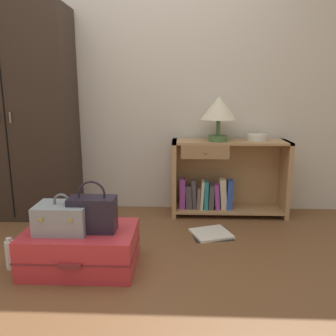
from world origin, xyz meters
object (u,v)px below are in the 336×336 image
at_px(wardrobe, 17,115).
at_px(table_lamp, 219,110).
at_px(train_case, 63,218).
at_px(suitcase_large, 81,248).
at_px(bookshelf, 223,179).
at_px(open_book_on_floor, 211,234).
at_px(bottle, 10,254).
at_px(bowl, 257,137).
at_px(handbag, 93,213).

distance_m(wardrobe, table_lamp, 1.80).
bearing_deg(train_case, suitcase_large, 16.55).
bearing_deg(bookshelf, open_book_on_floor, -106.10).
xyz_separation_m(bookshelf, open_book_on_floor, (-0.15, -0.50, -0.33)).
xyz_separation_m(table_lamp, open_book_on_floor, (-0.08, -0.46, -0.97)).
relative_size(bookshelf, open_book_on_floor, 2.85).
bearing_deg(suitcase_large, table_lamp, 46.45).
distance_m(bookshelf, bottle, 1.89).
bearing_deg(wardrobe, table_lamp, 1.11).
relative_size(bowl, train_case, 0.55).
bearing_deg(table_lamp, suitcase_large, -133.55).
bearing_deg(bookshelf, table_lamp, -148.99).
distance_m(wardrobe, bottle, 1.37).
bearing_deg(handbag, table_lamp, 49.60).
bearing_deg(open_book_on_floor, wardrobe, 165.99).
bearing_deg(bottle, wardrobe, 109.25).
bearing_deg(wardrobe, bookshelf, 2.32).
bearing_deg(bottle, bookshelf, 36.44).
height_order(table_lamp, suitcase_large, table_lamp).
distance_m(train_case, bottle, 0.44).
bearing_deg(bookshelf, handbag, -131.39).
bearing_deg(handbag, bowl, 41.41).
xyz_separation_m(table_lamp, handbag, (-0.89, -1.04, -0.60)).
relative_size(table_lamp, handbag, 1.19).
bearing_deg(bowl, train_case, -142.19).
bearing_deg(bowl, bookshelf, -177.28).
bearing_deg(bottle, handbag, 2.93).
height_order(table_lamp, train_case, table_lamp).
xyz_separation_m(suitcase_large, train_case, (-0.10, -0.03, 0.22)).
bearing_deg(bookshelf, bottle, -143.56).
distance_m(table_lamp, bowl, 0.44).
height_order(bottle, open_book_on_floor, bottle).
bearing_deg(bottle, train_case, 1.93).
distance_m(wardrobe, handbag, 1.46).
distance_m(bookshelf, handbag, 1.44).
relative_size(bowl, bottle, 0.83).
bearing_deg(bottle, open_book_on_floor, 24.04).
height_order(wardrobe, table_lamp, wardrobe).
relative_size(suitcase_large, bottle, 3.37).
bearing_deg(bowl, suitcase_large, -140.94).
xyz_separation_m(bowl, open_book_on_floor, (-0.43, -0.52, -0.72)).
xyz_separation_m(wardrobe, table_lamp, (1.80, 0.03, 0.05)).
relative_size(wardrobe, bookshelf, 1.75).
bearing_deg(table_lamp, open_book_on_floor, -99.57).
height_order(table_lamp, handbag, table_lamp).
distance_m(table_lamp, handbag, 1.49).
height_order(wardrobe, bowl, wardrobe).
xyz_separation_m(bookshelf, suitcase_large, (-1.05, -1.07, -0.20)).
xyz_separation_m(handbag, open_book_on_floor, (0.81, 0.58, -0.37)).
height_order(wardrobe, handbag, wardrobe).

